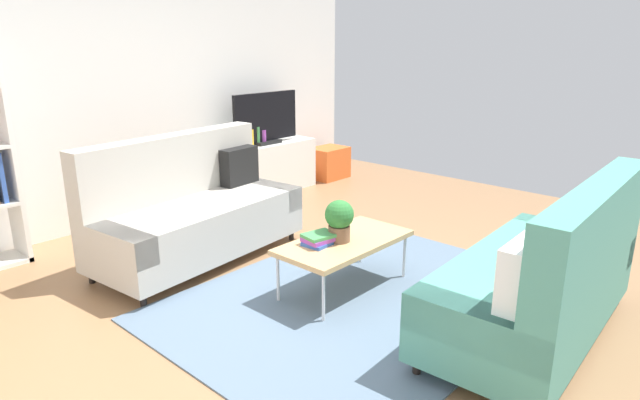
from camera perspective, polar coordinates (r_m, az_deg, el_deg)
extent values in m
plane|color=#936B47|center=(4.43, 1.09, -9.07)|extent=(7.68, 7.68, 0.00)
cube|color=white|center=(6.22, -19.01, 11.44)|extent=(6.40, 0.12, 2.90)
cube|color=slate|center=(4.24, 4.20, -10.27)|extent=(2.90, 2.20, 0.01)
cube|color=#B2ADA3|center=(4.94, -12.58, -2.65)|extent=(1.98, 1.03, 0.44)
cube|color=#B2ADA3|center=(5.05, -15.34, 3.46)|extent=(1.91, 0.40, 0.56)
cube|color=#B2ADA3|center=(5.47, -5.99, 0.76)|extent=(0.29, 0.86, 0.22)
cube|color=#B2ADA3|center=(4.44, -20.92, -4.13)|extent=(0.29, 0.86, 0.22)
cylinder|color=black|center=(5.39, -3.04, -3.66)|extent=(0.05, 0.05, 0.10)
cylinder|color=black|center=(4.31, -18.10, -9.97)|extent=(0.05, 0.05, 0.10)
cylinder|color=black|center=(5.83, -8.23, -2.25)|extent=(0.05, 0.05, 0.10)
cylinder|color=black|center=(4.84, -22.88, -7.48)|extent=(0.05, 0.05, 0.10)
cube|color=black|center=(5.37, -8.48, 3.56)|extent=(0.41, 0.18, 0.36)
cube|color=teal|center=(3.88, 21.27, -8.93)|extent=(1.94, 0.94, 0.44)
cube|color=teal|center=(3.63, 26.86, -2.87)|extent=(1.91, 0.30, 0.56)
cube|color=teal|center=(3.11, 16.28, -12.73)|extent=(0.24, 0.85, 0.22)
cube|color=teal|center=(4.61, 24.84, -3.84)|extent=(0.24, 0.85, 0.22)
cylinder|color=black|center=(3.41, 10.15, -16.91)|extent=(0.05, 0.05, 0.10)
cylinder|color=black|center=(4.84, 20.48, -7.19)|extent=(0.05, 0.05, 0.10)
cylinder|color=black|center=(4.70, 28.36, -8.94)|extent=(0.05, 0.05, 0.10)
cube|color=white|center=(3.10, 20.46, -7.30)|extent=(0.41, 0.16, 0.36)
cube|color=tan|center=(4.23, 2.60, -4.46)|extent=(1.10, 0.56, 0.04)
cylinder|color=silver|center=(4.12, -4.44, -8.25)|extent=(0.02, 0.02, 0.38)
cylinder|color=silver|center=(4.80, 4.29, -4.53)|extent=(0.02, 0.02, 0.38)
cylinder|color=silver|center=(3.83, 0.36, -10.23)|extent=(0.02, 0.02, 0.38)
cylinder|color=silver|center=(4.55, 8.87, -5.90)|extent=(0.02, 0.02, 0.38)
cube|color=silver|center=(7.01, -5.69, 3.37)|extent=(1.40, 0.44, 0.64)
cube|color=black|center=(6.92, -5.66, 6.09)|extent=(0.36, 0.20, 0.04)
cube|color=black|center=(6.87, -5.74, 8.71)|extent=(1.00, 0.05, 0.60)
cube|color=white|center=(5.41, -30.18, 5.15)|extent=(0.04, 0.36, 2.10)
cube|color=orange|center=(7.72, 0.91, 3.94)|extent=(0.52, 0.40, 0.44)
cylinder|color=brown|center=(4.17, 2.03, -3.52)|extent=(0.17, 0.17, 0.13)
sphere|color=#2D7233|center=(4.12, 2.05, -1.53)|extent=(0.22, 0.22, 0.22)
cube|color=#3359B2|center=(4.13, -0.05, -4.48)|extent=(0.25, 0.20, 0.03)
cube|color=purple|center=(4.11, -0.05, -4.10)|extent=(0.26, 0.20, 0.03)
cube|color=#3F8C4C|center=(4.10, -0.05, -3.72)|extent=(0.27, 0.22, 0.03)
cylinder|color=silver|center=(6.60, -9.84, 5.85)|extent=(0.11, 0.11, 0.14)
cylinder|color=#33B29E|center=(6.70, -8.71, 6.30)|extent=(0.09, 0.09, 0.20)
cylinder|color=gold|center=(6.72, -7.25, 6.47)|extent=(0.06, 0.06, 0.21)
cylinder|color=#3F8C4C|center=(6.79, -6.53, 6.68)|extent=(0.04, 0.04, 0.23)
cylinder|color=purple|center=(6.85, -5.94, 6.57)|extent=(0.06, 0.06, 0.18)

